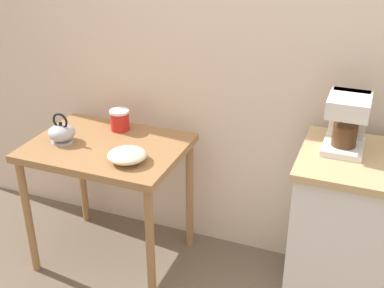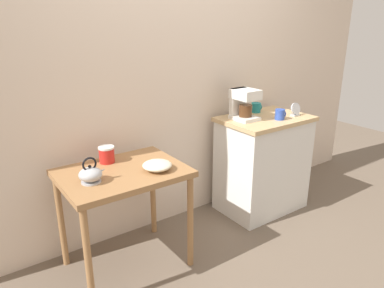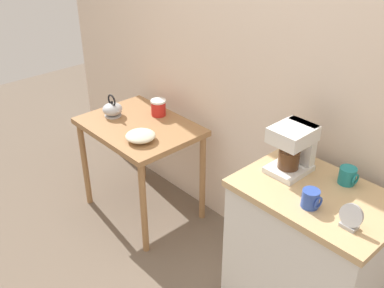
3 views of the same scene
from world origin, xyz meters
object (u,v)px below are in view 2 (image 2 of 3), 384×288
(mug_dark_teal, at_px, (256,108))
(mug_blue, at_px, (280,114))
(teakettle, at_px, (91,174))
(canister_enamel, at_px, (107,154))
(bowl_stoneware, at_px, (157,165))
(table_clock, at_px, (296,110))
(coffee_maker, at_px, (243,103))

(mug_dark_teal, bearing_deg, mug_blue, -92.54)
(teakettle, xyz_separation_m, canister_enamel, (0.21, 0.25, 0.01))
(bowl_stoneware, distance_m, canister_enamel, 0.39)
(table_clock, bearing_deg, coffee_maker, 157.07)
(mug_blue, bearing_deg, canister_enamel, 169.67)
(canister_enamel, bearing_deg, bowl_stoneware, -56.06)
(teakettle, relative_size, coffee_maker, 0.67)
(coffee_maker, height_order, mug_blue, coffee_maker)
(bowl_stoneware, xyz_separation_m, teakettle, (-0.43, 0.07, 0.02))
(teakettle, height_order, mug_dark_teal, mug_dark_teal)
(teakettle, height_order, canister_enamel, teakettle)
(teakettle, xyz_separation_m, coffee_maker, (1.42, 0.18, 0.23))
(bowl_stoneware, relative_size, table_clock, 1.66)
(canister_enamel, height_order, coffee_maker, coffee_maker)
(table_clock, bearing_deg, teakettle, 179.63)
(bowl_stoneware, xyz_separation_m, table_clock, (1.44, 0.06, 0.16))
(bowl_stoneware, xyz_separation_m, mug_dark_teal, (1.26, 0.35, 0.15))
(teakettle, bearing_deg, table_clock, -0.37)
(bowl_stoneware, relative_size, canister_enamel, 1.67)
(bowl_stoneware, bearing_deg, mug_dark_teal, 15.77)
(teakettle, relative_size, table_clock, 1.49)
(coffee_maker, bearing_deg, teakettle, -172.83)
(mug_dark_teal, height_order, table_clock, table_clock)
(teakettle, xyz_separation_m, mug_dark_teal, (1.69, 0.28, 0.13))
(mug_blue, xyz_separation_m, table_clock, (0.20, 0.00, 0.01))
(teakettle, xyz_separation_m, table_clock, (1.87, -0.01, 0.14))
(teakettle, distance_m, coffee_maker, 1.45)
(coffee_maker, bearing_deg, table_clock, -22.93)
(bowl_stoneware, height_order, coffee_maker, coffee_maker)
(coffee_maker, bearing_deg, bowl_stoneware, -165.85)
(mug_blue, relative_size, table_clock, 0.76)
(table_clock, bearing_deg, bowl_stoneware, -177.64)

